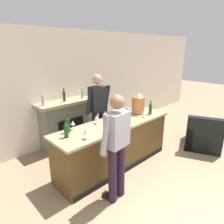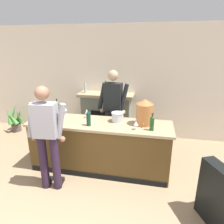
{
  "view_description": "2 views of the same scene",
  "coord_description": "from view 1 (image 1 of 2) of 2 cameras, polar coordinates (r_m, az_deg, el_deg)",
  "views": [
    {
      "loc": [
        -2.35,
        -0.65,
        2.32
      ],
      "look_at": [
        0.36,
        2.18,
        1.06
      ],
      "focal_mm": 32.0,
      "sensor_mm": 36.0,
      "label": 1
    },
    {
      "loc": [
        1.09,
        -1.29,
        2.23
      ],
      "look_at": [
        0.32,
        2.41,
        0.99
      ],
      "focal_mm": 32.0,
      "sensor_mm": 36.0,
      "label": 2
    }
  ],
  "objects": [
    {
      "name": "ice_bucket_steel",
      "position": [
        4.13,
        2.74,
        -0.44
      ],
      "size": [
        0.22,
        0.22,
        0.17
      ],
      "color": "silver",
      "rests_on": "bar_counter"
    },
    {
      "name": "fireplace_stone",
      "position": [
        4.97,
        -12.92,
        -3.13
      ],
      "size": [
        1.36,
        0.52,
        1.44
      ],
      "color": "slate",
      "rests_on": "ground_plane"
    },
    {
      "name": "wine_glass_front_right",
      "position": [
        3.78,
        -4.49,
        -1.63
      ],
      "size": [
        0.08,
        0.08,
        0.17
      ],
      "color": "silver",
      "rests_on": "bar_counter"
    },
    {
      "name": "wine_bottle_rose_blush",
      "position": [
        4.4,
        10.91,
        1.02
      ],
      "size": [
        0.07,
        0.07,
        0.29
      ],
      "color": "#19441F",
      "rests_on": "bar_counter"
    },
    {
      "name": "copper_dispenser",
      "position": [
        4.4,
        7.53,
        2.52
      ],
      "size": [
        0.29,
        0.33,
        0.45
      ],
      "color": "#B36A37",
      "rests_on": "bar_counter"
    },
    {
      "name": "wine_bottle_burgundy_dark",
      "position": [
        3.46,
        -12.54,
        -3.45
      ],
      "size": [
        0.07,
        0.07,
        0.33
      ],
      "color": "#1C3919",
      "rests_on": "bar_counter"
    },
    {
      "name": "person_bartender",
      "position": [
        4.38,
        -3.99,
        0.28
      ],
      "size": [
        0.66,
        0.33,
        1.8
      ],
      "color": "#27272E",
      "rests_on": "ground_plane"
    },
    {
      "name": "wine_glass_front_left",
      "position": [
        3.58,
        -11.17,
        -3.12
      ],
      "size": [
        0.08,
        0.08,
        0.17
      ],
      "color": "silver",
      "rests_on": "bar_counter"
    },
    {
      "name": "wall_back_panel",
      "position": [
        4.99,
        -14.79,
        6.36
      ],
      "size": [
        12.0,
        0.07,
        2.75
      ],
      "color": "silver",
      "rests_on": "ground_plane"
    },
    {
      "name": "armchair_black",
      "position": [
        5.33,
        24.53,
        -6.4
      ],
      "size": [
        1.14,
        1.08,
        0.85
      ],
      "color": "black",
      "rests_on": "ground_plane"
    },
    {
      "name": "wine_glass_mid_counter",
      "position": [
        4.2,
        9.18,
        -0.02
      ],
      "size": [
        0.08,
        0.08,
        0.15
      ],
      "color": "silver",
      "rests_on": "bar_counter"
    },
    {
      "name": "person_customer",
      "position": [
        3.01,
        1.36,
        -9.37
      ],
      "size": [
        0.66,
        0.33,
        1.71
      ],
      "color": "#2B1C31",
      "rests_on": "ground_plane"
    },
    {
      "name": "wine_bottle_chardonnay_pale",
      "position": [
        3.29,
        -12.99,
        -4.99
      ],
      "size": [
        0.07,
        0.07,
        0.29
      ],
      "color": "#134B1A",
      "rests_on": "bar_counter"
    },
    {
      "name": "bar_counter",
      "position": [
        4.06,
        0.82,
        -9.22
      ],
      "size": [
        2.58,
        0.73,
        0.94
      ],
      "color": "#533C1B",
      "rests_on": "ground_plane"
    },
    {
      "name": "wine_bottle_riesling_slim",
      "position": [
        3.61,
        1.18,
        -2.25
      ],
      "size": [
        0.07,
        0.07,
        0.31
      ],
      "color": "#12392A",
      "rests_on": "bar_counter"
    },
    {
      "name": "wine_glass_back_row",
      "position": [
        3.18,
        -7.5,
        -5.48
      ],
      "size": [
        0.08,
        0.08,
        0.18
      ],
      "color": "silver",
      "rests_on": "bar_counter"
    }
  ]
}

